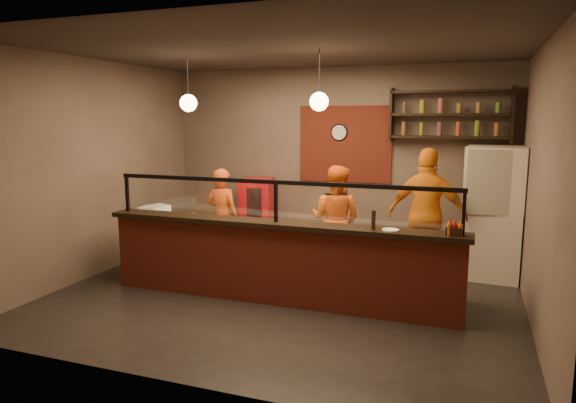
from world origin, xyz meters
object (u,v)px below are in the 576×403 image
at_px(pizza_dough, 342,229).
at_px(cook_mid, 335,220).
at_px(pepper_mill, 373,220).
at_px(red_cooler, 257,214).
at_px(cook_left, 223,217).
at_px(cook_right, 427,215).
at_px(condiment_caddy, 455,231).
at_px(fridge, 493,213).
at_px(wall_clock, 339,132).

bearing_deg(pizza_dough, cook_mid, 109.02).
xyz_separation_m(cook_mid, pepper_mill, (0.85, -1.55, 0.35)).
bearing_deg(red_cooler, cook_left, -104.02).
xyz_separation_m(cook_right, condiment_caddy, (0.43, -1.69, 0.14)).
xyz_separation_m(red_cooler, pepper_mill, (2.55, -2.49, 0.53)).
xyz_separation_m(cook_mid, fridge, (2.22, 0.58, 0.15)).
xyz_separation_m(wall_clock, cook_left, (-1.52, -1.44, -1.32)).
relative_size(wall_clock, cook_mid, 0.18).
relative_size(wall_clock, condiment_caddy, 1.73).
bearing_deg(pizza_dough, cook_right, 48.54).
bearing_deg(wall_clock, fridge, -14.89).
bearing_deg(pizza_dough, fridge, 39.55).
bearing_deg(cook_right, condiment_caddy, 112.53).
bearing_deg(wall_clock, pepper_mill, -68.00).
height_order(cook_left, condiment_caddy, cook_left).
relative_size(cook_right, condiment_caddy, 11.14).
bearing_deg(cook_right, cook_left, 14.44).
height_order(cook_mid, pizza_dough, cook_mid).
height_order(wall_clock, condiment_caddy, wall_clock).
height_order(wall_clock, cook_mid, wall_clock).
bearing_deg(wall_clock, cook_mid, -77.52).
bearing_deg(pizza_dough, cook_left, 159.86).
bearing_deg(condiment_caddy, cook_right, 104.25).
distance_m(wall_clock, condiment_caddy, 3.60).
distance_m(pizza_dough, condiment_caddy, 1.55).
bearing_deg(cook_mid, wall_clock, -67.67).
bearing_deg(cook_left, wall_clock, -127.63).
height_order(cook_left, cook_mid, cook_mid).
bearing_deg(cook_mid, cook_right, -163.85).
xyz_separation_m(cook_left, fridge, (4.02, 0.78, 0.19)).
height_order(wall_clock, cook_right, wall_clock).
relative_size(wall_clock, cook_right, 0.16).
bearing_deg(cook_mid, red_cooler, -19.12).
relative_size(wall_clock, pepper_mill, 1.33).
height_order(cook_right, pepper_mill, cook_right).
bearing_deg(cook_right, red_cooler, -6.41).
distance_m(fridge, condiment_caddy, 2.19).
bearing_deg(fridge, pepper_mill, -118.49).
xyz_separation_m(cook_left, pizza_dough, (2.14, -0.78, 0.12)).
distance_m(cook_left, pepper_mill, 3.01).
height_order(red_cooler, pizza_dough, red_cooler).
xyz_separation_m(wall_clock, cook_mid, (0.28, -1.25, -1.27)).
bearing_deg(wall_clock, cook_right, -34.51).
relative_size(cook_right, fridge, 0.99).
xyz_separation_m(cook_mid, cook_right, (1.33, 0.15, 0.14)).
distance_m(fridge, pepper_mill, 2.54).
bearing_deg(pepper_mill, condiment_caddy, 0.13).
relative_size(wall_clock, cook_left, 0.19).
xyz_separation_m(wall_clock, pizza_dough, (0.61, -2.22, -1.19)).
distance_m(cook_mid, red_cooler, 1.95).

